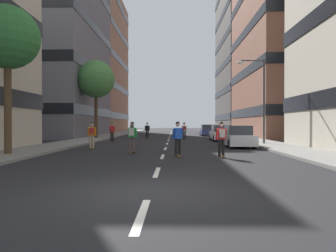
% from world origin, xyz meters
% --- Properties ---
extents(ground_plane, '(160.45, 160.45, 0.00)m').
position_xyz_m(ground_plane, '(0.00, 26.74, 0.00)').
color(ground_plane, black).
extents(sidewalk_left, '(3.14, 73.54, 0.14)m').
position_xyz_m(sidewalk_left, '(-7.85, 30.08, 0.07)').
color(sidewalk_left, gray).
rests_on(sidewalk_left, ground_plane).
extents(sidewalk_right, '(3.14, 73.54, 0.14)m').
position_xyz_m(sidewalk_right, '(7.85, 30.08, 0.07)').
color(sidewalk_right, gray).
rests_on(sidewalk_right, ground_plane).
extents(lane_markings, '(0.16, 62.20, 0.01)m').
position_xyz_m(lane_markings, '(0.00, 28.00, 0.00)').
color(lane_markings, silver).
rests_on(lane_markings, ground_plane).
extents(building_left_mid, '(15.93, 18.06, 21.09)m').
position_xyz_m(building_left_mid, '(-17.33, 31.92, 10.64)').
color(building_left_mid, slate).
rests_on(building_left_mid, ground_plane).
extents(building_left_far, '(15.93, 19.01, 25.29)m').
position_xyz_m(building_left_far, '(-17.33, 50.30, 12.74)').
color(building_left_far, '#9E6B51').
rests_on(building_left_far, ground_plane).
extents(building_right_mid, '(15.93, 18.91, 29.98)m').
position_xyz_m(building_right_mid, '(17.33, 31.92, 15.08)').
color(building_right_mid, brown).
rests_on(building_right_mid, ground_plane).
extents(building_right_far, '(15.93, 19.23, 28.00)m').
position_xyz_m(building_right_far, '(17.33, 50.30, 14.09)').
color(building_right_far, '#4C4744').
rests_on(building_right_far, ground_plane).
extents(parked_car_near, '(1.82, 4.40, 1.52)m').
position_xyz_m(parked_car_near, '(5.08, 14.46, 0.70)').
color(parked_car_near, silver).
rests_on(parked_car_near, ground_plane).
extents(parked_car_mid, '(1.82, 4.40, 1.52)m').
position_xyz_m(parked_car_mid, '(5.08, 22.46, 0.70)').
color(parked_car_mid, silver).
rests_on(parked_car_mid, ground_plane).
extents(parked_car_far, '(1.82, 4.40, 1.52)m').
position_xyz_m(parked_car_far, '(5.08, 34.83, 0.70)').
color(parked_car_far, navy).
rests_on(parked_car_far, ground_plane).
extents(street_tree_near, '(4.01, 4.01, 8.31)m').
position_xyz_m(street_tree_near, '(-7.85, 25.72, 6.41)').
color(street_tree_near, '#4C3823').
rests_on(street_tree_near, sidewalk_left).
extents(street_tree_mid, '(3.20, 3.20, 7.51)m').
position_xyz_m(street_tree_mid, '(-7.85, 7.94, 5.98)').
color(street_tree_mid, '#4C3823').
rests_on(street_tree_mid, sidewalk_left).
extents(streetlamp_right, '(2.13, 0.30, 6.50)m').
position_xyz_m(streetlamp_right, '(7.17, 16.56, 4.14)').
color(streetlamp_right, '#3F3F44').
rests_on(streetlamp_right, sidewalk_right).
extents(skater_0, '(0.57, 0.92, 1.78)m').
position_xyz_m(skater_0, '(-2.37, 26.33, 1.02)').
color(skater_0, brown).
rests_on(skater_0, ground_plane).
extents(skater_1, '(0.56, 0.92, 1.78)m').
position_xyz_m(skater_1, '(-1.79, 9.85, 1.02)').
color(skater_1, brown).
rests_on(skater_1, ground_plane).
extents(skater_2, '(0.54, 0.90, 1.78)m').
position_xyz_m(skater_2, '(1.60, 24.32, 1.02)').
color(skater_2, brown).
rests_on(skater_2, ground_plane).
extents(skater_3, '(0.56, 0.92, 1.78)m').
position_xyz_m(skater_3, '(-4.75, 12.38, 1.02)').
color(skater_3, brown).
rests_on(skater_3, ground_plane).
extents(skater_4, '(0.55, 0.91, 1.78)m').
position_xyz_m(skater_4, '(2.90, 7.62, 1.02)').
color(skater_4, brown).
rests_on(skater_4, ground_plane).
extents(skater_5, '(0.57, 0.92, 1.78)m').
position_xyz_m(skater_5, '(0.77, 8.23, 0.98)').
color(skater_5, brown).
rests_on(skater_5, ground_plane).
extents(skater_6, '(0.57, 0.92, 1.78)m').
position_xyz_m(skater_6, '(-4.97, 19.90, 1.02)').
color(skater_6, brown).
rests_on(skater_6, ground_plane).
extents(skater_7, '(0.54, 0.91, 1.78)m').
position_xyz_m(skater_7, '(-5.37, 35.80, 1.02)').
color(skater_7, brown).
rests_on(skater_7, ground_plane).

